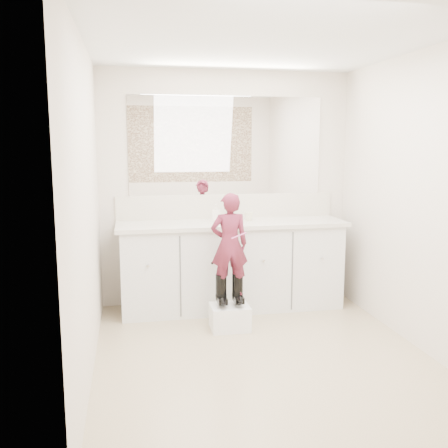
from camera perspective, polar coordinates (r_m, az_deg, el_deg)
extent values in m
plane|color=#958562|center=(4.08, 4.47, -14.86)|extent=(3.00, 3.00, 0.00)
plane|color=white|center=(3.80, 4.95, 20.35)|extent=(3.00, 3.00, 0.00)
plane|color=beige|center=(5.21, 0.28, 4.09)|extent=(2.60, 0.00, 2.60)
plane|color=beige|center=(2.37, 14.45, -2.33)|extent=(2.60, 0.00, 2.60)
plane|color=beige|center=(3.63, -15.47, 1.56)|extent=(0.00, 3.00, 3.00)
plane|color=beige|center=(4.29, 21.69, 2.36)|extent=(0.00, 3.00, 3.00)
cube|color=silver|center=(5.07, 0.88, -4.94)|extent=(2.20, 0.55, 0.85)
cube|color=beige|center=(4.97, 0.93, 0.01)|extent=(2.28, 0.58, 0.04)
cube|color=beige|center=(5.22, 0.31, 2.05)|extent=(2.28, 0.03, 0.25)
cube|color=white|center=(5.18, 0.31, 8.93)|extent=(2.00, 0.02, 1.00)
cube|color=#472819|center=(2.33, 14.79, 8.63)|extent=(2.00, 0.01, 1.20)
cylinder|color=silver|center=(5.12, 0.55, 1.07)|extent=(0.08, 0.08, 0.10)
imported|color=beige|center=(5.06, 2.82, 0.89)|extent=(0.12, 0.12, 0.09)
imported|color=white|center=(5.02, -0.91, 1.30)|extent=(0.09, 0.09, 0.17)
cube|color=white|center=(4.59, 0.66, -10.60)|extent=(0.35, 0.29, 0.22)
imported|color=#A23157|center=(4.42, 0.62, -2.33)|extent=(0.34, 0.22, 0.92)
cylinder|color=#EE5CAF|center=(4.34, 1.74, -1.32)|extent=(0.14, 0.01, 0.06)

